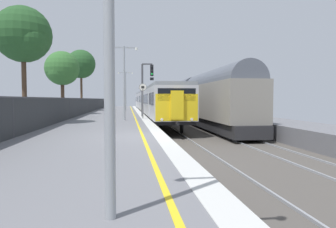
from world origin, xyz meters
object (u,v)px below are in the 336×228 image
Objects in this scene: background_tree_centre at (82,65)px; platform_lamp_far at (126,88)px; freight_train_adjacent_track at (174,98)px; speed_limit_sign at (143,96)px; background_tree_right at (24,36)px; platform_lamp_mid at (124,76)px; background_tree_left at (61,69)px; commuter_train_at_platform at (151,101)px; signal_gantry at (145,83)px.

platform_lamp_far is at bearing -4.44° from background_tree_centre.
speed_limit_sign is at bearing -104.77° from freight_train_adjacent_track.
freight_train_adjacent_track is 30.36m from background_tree_right.
platform_lamp_mid reaches higher than freight_train_adjacent_track.
platform_lamp_far is 22.52m from background_tree_right.
platform_lamp_mid is 18.56m from platform_lamp_far.
speed_limit_sign is 0.35× the size of background_tree_centre.
background_tree_right is (-5.89, -3.06, 2.15)m from platform_lamp_mid.
platform_lamp_far is (-1.44, 16.71, 1.31)m from speed_limit_sign.
freight_train_adjacent_track is 11.70× the size of platform_lamp_far.
speed_limit_sign is 0.44× the size of background_tree_left.
commuter_train_at_platform is at bearing 79.21° from platform_lamp_mid.
background_tree_right reaches higher than signal_gantry.
commuter_train_at_platform is 15.51m from speed_limit_sign.
platform_lamp_mid is 0.76× the size of background_tree_right.
platform_lamp_far is 0.73× the size of background_tree_right.
commuter_train_at_platform is 5.96× the size of background_tree_right.
background_tree_centre reaches higher than background_tree_left.
background_tree_left is at bearing -139.91° from commuter_train_at_platform.
platform_lamp_mid reaches higher than speed_limit_sign.
background_tree_centre is (-7.54, 14.36, 3.11)m from signal_gantry.
background_tree_left reaches higher than commuter_train_at_platform.
signal_gantry is 16.51m from background_tree_centre.
background_tree_left reaches higher than signal_gantry.
background_tree_left reaches higher than speed_limit_sign.
signal_gantry is 0.87× the size of platform_lamp_mid.
signal_gantry is 14.03m from platform_lamp_far.
background_tree_centre reaches higher than commuter_train_at_platform.
background_tree_right reaches higher than speed_limit_sign.
platform_lamp_far is (-3.29, 1.32, 1.82)m from commuter_train_at_platform.
platform_lamp_far reaches higher than signal_gantry.
platform_lamp_far is at bearing 158.09° from commuter_train_at_platform.
signal_gantry reaches higher than speed_limit_sign.
commuter_train_at_platform is 22.65m from background_tree_right.
signal_gantry is at bearing 82.21° from speed_limit_sign.
background_tree_centre is at bearing 168.91° from commuter_train_at_platform.
background_tree_right reaches higher than platform_lamp_mid.
platform_lamp_far is 6.46m from background_tree_centre.
speed_limit_sign is 0.52× the size of platform_lamp_mid.
commuter_train_at_platform is 17.65m from platform_lamp_mid.
platform_lamp_mid is (-1.44, -1.85, 1.42)m from speed_limit_sign.
background_tree_right is (-5.89, -21.62, 2.26)m from platform_lamp_far.
signal_gantry is at bearing -29.25° from background_tree_left.
commuter_train_at_platform is 5.28× the size of background_tree_centre.
background_tree_centre reaches higher than platform_lamp_mid.
signal_gantry is 0.91× the size of platform_lamp_far.
background_tree_right is at bearing -115.93° from freight_train_adjacent_track.
freight_train_adjacent_track is at bearing 74.26° from signal_gantry.
background_tree_left is (-6.28, -9.37, 1.43)m from platform_lamp_far.
freight_train_adjacent_track is at bearing 36.93° from platform_lamp_far.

